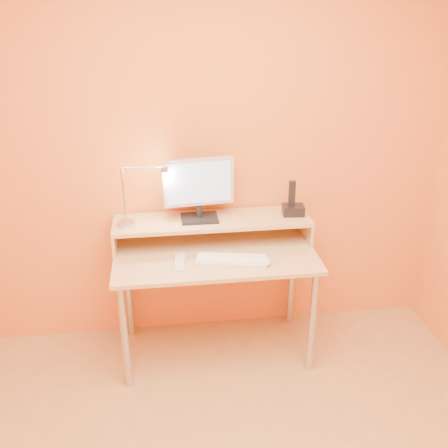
{
  "coord_description": "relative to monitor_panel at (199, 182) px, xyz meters",
  "views": [
    {
      "loc": [
        -0.29,
        -1.44,
        2.13
      ],
      "look_at": [
        0.05,
        1.13,
        0.93
      ],
      "focal_mm": 40.23,
      "sensor_mm": 36.0,
      "label": 1
    }
  ],
  "objects": [
    {
      "name": "monitor_back",
      "position": [
        0.0,
        0.02,
        0.0
      ],
      "size": [
        0.38,
        0.05,
        0.24
      ],
      "primitive_type": "cube",
      "rotation": [
        0.0,
        0.0,
        0.09
      ],
      "color": "black",
      "rests_on": "monitor_panel"
    },
    {
      "name": "keyboard",
      "position": [
        0.16,
        -0.28,
        -0.39
      ],
      "size": [
        0.42,
        0.2,
        0.02
      ],
      "primitive_type": "cube",
      "rotation": [
        0.0,
        0.0,
        -0.19
      ],
      "color": "silver",
      "rests_on": "desk_lower"
    },
    {
      "name": "shelf_riser_right",
      "position": [
        0.67,
        -0.01,
        -0.33
      ],
      "size": [
        0.02,
        0.3,
        0.14
      ],
      "primitive_type": "cube",
      "color": "tan",
      "rests_on": "desk_lower"
    },
    {
      "name": "lamp_arm",
      "position": [
        -0.32,
        -0.04,
        0.12
      ],
      "size": [
        0.24,
        0.01,
        0.01
      ],
      "primitive_type": "cylinder",
      "rotation": [
        0.0,
        1.57,
        0.0
      ],
      "color": "#B8B8C0",
      "rests_on": "lamp_post"
    },
    {
      "name": "monitor_screen",
      "position": [
        0.0,
        -0.02,
        0.0
      ],
      "size": [
        0.38,
        0.04,
        0.25
      ],
      "primitive_type": "cube",
      "rotation": [
        0.0,
        0.0,
        0.09
      ],
      "color": "#91ADDC",
      "rests_on": "monitor_panel"
    },
    {
      "name": "lamp_head",
      "position": [
        -0.2,
        -0.04,
        0.1
      ],
      "size": [
        0.04,
        0.04,
        0.03
      ],
      "primitive_type": "cylinder",
      "color": "#B8B8C0",
      "rests_on": "lamp_arm"
    },
    {
      "name": "wall_back",
      "position": [
        0.08,
        0.16,
        0.13
      ],
      "size": [
        3.0,
        0.04,
        2.5
      ],
      "primitive_type": "cube",
      "color": "orange",
      "rests_on": "floor"
    },
    {
      "name": "lamp_post",
      "position": [
        -0.44,
        -0.04,
        -0.05
      ],
      "size": [
        0.01,
        0.01,
        0.33
      ],
      "primitive_type": "cylinder",
      "color": "#B8B8C0",
      "rests_on": "lamp_base"
    },
    {
      "name": "monitor_foot",
      "position": [
        0.0,
        -0.01,
        -0.23
      ],
      "size": [
        0.22,
        0.16,
        0.02
      ],
      "primitive_type": "cube",
      "color": "black",
      "rests_on": "desk_shelf"
    },
    {
      "name": "desk_lower",
      "position": [
        0.08,
        -0.16,
        -0.41
      ],
      "size": [
        1.2,
        0.6,
        0.02
      ],
      "primitive_type": "cube",
      "color": "tan",
      "rests_on": "floor"
    },
    {
      "name": "desk_shelf",
      "position": [
        0.08,
        -0.01,
        -0.25
      ],
      "size": [
        1.2,
        0.3,
        0.02
      ],
      "primitive_type": "cube",
      "color": "tan",
      "rests_on": "desk_lower"
    },
    {
      "name": "remote_control",
      "position": [
        -0.14,
        -0.25,
        -0.39
      ],
      "size": [
        0.07,
        0.2,
        0.02
      ],
      "primitive_type": "cube",
      "rotation": [
        0.0,
        0.0,
        -0.07
      ],
      "color": "silver",
      "rests_on": "desk_lower"
    },
    {
      "name": "phone_handset",
      "position": [
        0.57,
        -0.01,
        -0.1
      ],
      "size": [
        0.04,
        0.03,
        0.16
      ],
      "primitive_type": "cube",
      "rotation": [
        0.0,
        0.0,
        -0.1
      ],
      "color": "black",
      "rests_on": "phone_dock"
    },
    {
      "name": "lamp_bulb",
      "position": [
        -0.2,
        -0.04,
        0.09
      ],
      "size": [
        0.03,
        0.03,
        0.0
      ],
      "primitive_type": "cylinder",
      "color": "#FFEAC6",
      "rests_on": "lamp_head"
    },
    {
      "name": "phone_dock",
      "position": [
        0.58,
        -0.01,
        -0.21
      ],
      "size": [
        0.14,
        0.11,
        0.06
      ],
      "primitive_type": "cube",
      "rotation": [
        0.0,
        0.0,
        -0.1
      ],
      "color": "black",
      "rests_on": "desk_shelf"
    },
    {
      "name": "phone_led",
      "position": [
        0.63,
        -0.06,
        -0.21
      ],
      "size": [
        0.01,
        0.0,
        0.04
      ],
      "primitive_type": "cube",
      "color": "#1733ED",
      "rests_on": "phone_dock"
    },
    {
      "name": "mouse",
      "position": [
        0.35,
        -0.32,
        -0.38
      ],
      "size": [
        0.07,
        0.1,
        0.03
      ],
      "primitive_type": "ellipsoid",
      "rotation": [
        0.0,
        0.0,
        -0.18
      ],
      "color": "silver",
      "rests_on": "desk_lower"
    },
    {
      "name": "shelf_riser_left",
      "position": [
        -0.51,
        -0.01,
        -0.33
      ],
      "size": [
        0.02,
        0.3,
        0.14
      ],
      "primitive_type": "cube",
      "color": "tan",
      "rests_on": "desk_lower"
    },
    {
      "name": "desk_leg_bl",
      "position": [
        -0.47,
        0.09,
        -0.77
      ],
      "size": [
        0.04,
        0.04,
        0.69
      ],
      "primitive_type": "cylinder",
      "color": "#B8B8C0",
      "rests_on": "floor"
    },
    {
      "name": "monitor_neck",
      "position": [
        0.0,
        -0.01,
        -0.19
      ],
      "size": [
        0.04,
        0.04,
        0.07
      ],
      "primitive_type": "cylinder",
      "color": "black",
      "rests_on": "monitor_foot"
    },
    {
      "name": "desk_leg_fl",
      "position": [
        -0.47,
        -0.41,
        -0.77
      ],
      "size": [
        0.04,
        0.04,
        0.69
      ],
      "primitive_type": "cylinder",
      "color": "#B8B8C0",
      "rests_on": "floor"
    },
    {
      "name": "lamp_base",
      "position": [
        -0.44,
        -0.04,
        -0.23
      ],
      "size": [
        0.1,
        0.1,
        0.02
      ],
      "primitive_type": "cylinder",
      "color": "#B8B8C0",
      "rests_on": "desk_shelf"
    },
    {
      "name": "monitor_panel",
      "position": [
        0.0,
        0.0,
        0.0
      ],
      "size": [
        0.42,
        0.07,
        0.29
      ],
      "primitive_type": "cube",
      "rotation": [
        0.0,
        0.0,
        0.09
      ],
      "color": "silver",
      "rests_on": "monitor_neck"
    },
    {
      "name": "desk_leg_br",
      "position": [
        0.63,
        0.09,
        -0.77
      ],
      "size": [
        0.04,
        0.04,
        0.69
      ],
      "primitive_type": "cylinder",
      "color": "#B8B8C0",
      "rests_on": "floor"
    },
    {
      "name": "desk_leg_fr",
      "position": [
        0.63,
        -0.41,
        -0.77
      ],
      "size": [
        0.04,
        0.04,
        0.69
      ],
      "primitive_type": "cylinder",
      "color": "#B8B8C0",
      "rests_on": "floor"
    }
  ]
}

